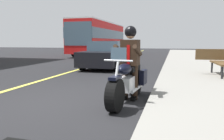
{
  "coord_description": "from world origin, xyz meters",
  "views": [
    {
      "loc": [
        4.32,
        2.49,
        1.38
      ],
      "look_at": [
        -0.35,
        1.19,
        0.75
      ],
      "focal_mm": 35.34,
      "sensor_mm": 36.0,
      "label": 1
    }
  ],
  "objects_px": {
    "rider_main": "(130,56)",
    "car_silver": "(108,54)",
    "motorcycle_main": "(128,82)",
    "bench_sidewalk": "(222,60)",
    "bus_near": "(100,37)"
  },
  "relations": [
    {
      "from": "motorcycle_main",
      "to": "bench_sidewalk",
      "type": "distance_m",
      "value": 4.71
    },
    {
      "from": "motorcycle_main",
      "to": "rider_main",
      "type": "distance_m",
      "value": 0.61
    },
    {
      "from": "motorcycle_main",
      "to": "bench_sidewalk",
      "type": "xyz_separation_m",
      "value": [
        -3.85,
        2.7,
        0.26
      ]
    },
    {
      "from": "rider_main",
      "to": "car_silver",
      "type": "xyz_separation_m",
      "value": [
        -6.27,
        -2.41,
        -0.35
      ]
    },
    {
      "from": "rider_main",
      "to": "car_silver",
      "type": "distance_m",
      "value": 6.73
    },
    {
      "from": "motorcycle_main",
      "to": "bus_near",
      "type": "distance_m",
      "value": 18.18
    },
    {
      "from": "rider_main",
      "to": "bench_sidewalk",
      "type": "xyz_separation_m",
      "value": [
        -3.66,
        2.69,
        -0.32
      ]
    },
    {
      "from": "rider_main",
      "to": "bench_sidewalk",
      "type": "relative_size",
      "value": 0.95
    },
    {
      "from": "car_silver",
      "to": "bench_sidewalk",
      "type": "distance_m",
      "value": 5.73
    },
    {
      "from": "rider_main",
      "to": "motorcycle_main",
      "type": "bearing_deg",
      "value": -4.27
    },
    {
      "from": "bus_near",
      "to": "bench_sidewalk",
      "type": "xyz_separation_m",
      "value": [
        13.1,
        9.12,
        -1.16
      ]
    },
    {
      "from": "motorcycle_main",
      "to": "rider_main",
      "type": "relative_size",
      "value": 1.28
    },
    {
      "from": "car_silver",
      "to": "bus_near",
      "type": "bearing_deg",
      "value": -159.04
    },
    {
      "from": "motorcycle_main",
      "to": "bus_near",
      "type": "relative_size",
      "value": 0.2
    },
    {
      "from": "bus_near",
      "to": "bench_sidewalk",
      "type": "bearing_deg",
      "value": 34.85
    }
  ]
}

